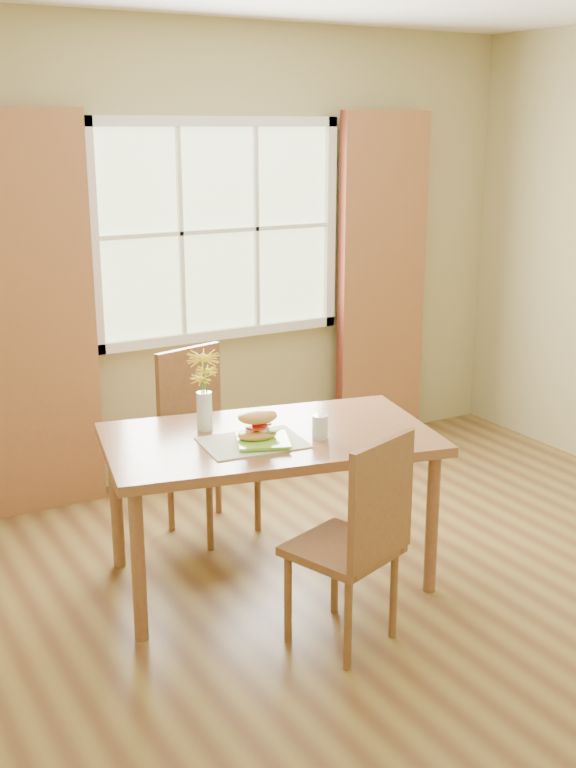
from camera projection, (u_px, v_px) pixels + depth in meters
The scene contains 12 objects.
room at pixel (408, 308), 3.86m from camera, with size 4.24×3.84×2.74m.
window at pixel (218, 231), 5.37m from camera, with size 1.62×0.06×1.32m.
curtain_left at pixel (35, 319), 4.86m from camera, with size 0.65×0.08×2.20m, color maroon.
curtain_right at pixel (382, 283), 5.96m from camera, with size 0.65×0.08×2.20m, color maroon.
dining_table at pixel (269, 450), 4.16m from camera, with size 1.65×1.14×0.73m.
chair_near at pixel (358, 534), 3.63m from camera, with size 0.50×0.50×0.94m.
chair_far at pixel (202, 432), 4.77m from camera, with size 0.49×0.49×0.98m.
placemat at pixel (253, 442), 4.03m from camera, with size 0.45×0.33×0.01m, color beige.
plate at pixel (263, 442), 4.01m from camera, with size 0.23×0.23×0.01m, color #7CD334.
croissant_sandwich at pixel (258, 425), 4.01m from camera, with size 0.21×0.16×0.14m.
water_glass at pixel (320, 427), 4.08m from camera, with size 0.07×0.07×0.11m.
flower_vase at pixel (204, 383), 4.15m from camera, with size 0.15×0.15×0.38m.
Camera 1 is at (-2.34, -3.03, 2.10)m, focal length 42.00 mm.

